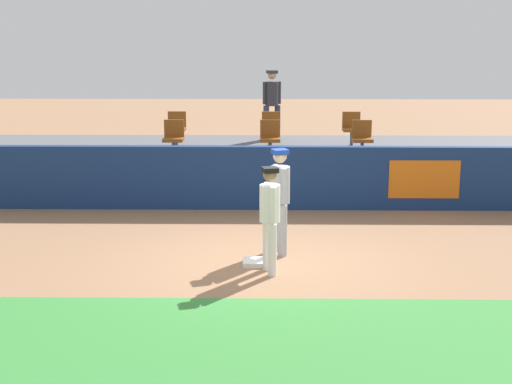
% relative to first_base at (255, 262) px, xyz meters
% --- Properties ---
extents(ground_plane, '(60.00, 60.00, 0.00)m').
position_rel_first_base_xyz_m(ground_plane, '(0.17, 0.15, -0.04)').
color(ground_plane, '#936B4C').
extents(grass_foreground_strip, '(18.00, 2.80, 0.01)m').
position_rel_first_base_xyz_m(grass_foreground_strip, '(0.17, -2.94, -0.04)').
color(grass_foreground_strip, '#388438').
rests_on(grass_foreground_strip, ground_plane).
extents(first_base, '(0.40, 0.40, 0.08)m').
position_rel_first_base_xyz_m(first_base, '(0.00, 0.00, 0.00)').
color(first_base, white).
rests_on(first_base, ground_plane).
extents(player_fielder_home, '(0.39, 0.56, 1.70)m').
position_rel_first_base_xyz_m(player_fielder_home, '(0.24, -0.38, 0.94)').
color(player_fielder_home, white).
rests_on(player_fielder_home, ground_plane).
extents(player_runner_visitor, '(0.44, 0.49, 1.81)m').
position_rel_first_base_xyz_m(player_runner_visitor, '(0.41, 0.64, 1.01)').
color(player_runner_visitor, '#9EA3AD').
rests_on(player_runner_visitor, ground_plane).
extents(field_wall, '(18.00, 0.26, 1.36)m').
position_rel_first_base_xyz_m(field_wall, '(0.19, 3.84, 0.64)').
color(field_wall, navy).
rests_on(field_wall, ground_plane).
extents(bleacher_platform, '(18.00, 4.80, 0.90)m').
position_rel_first_base_xyz_m(bleacher_platform, '(0.17, 6.41, 0.41)').
color(bleacher_platform, '#59595E').
rests_on(bleacher_platform, ground_plane).
extents(seat_front_center, '(0.46, 0.44, 0.84)m').
position_rel_first_base_xyz_m(seat_front_center, '(0.26, 5.28, 1.34)').
color(seat_front_center, '#4C4C51').
rests_on(seat_front_center, bleacher_platform).
extents(seat_back_center, '(0.45, 0.44, 0.84)m').
position_rel_first_base_xyz_m(seat_back_center, '(0.29, 7.08, 1.34)').
color(seat_back_center, '#4C4C51').
rests_on(seat_back_center, bleacher_platform).
extents(seat_back_right, '(0.46, 0.44, 0.84)m').
position_rel_first_base_xyz_m(seat_back_right, '(2.36, 7.08, 1.34)').
color(seat_back_right, '#4C4C51').
rests_on(seat_back_right, bleacher_platform).
extents(seat_back_left, '(0.47, 0.44, 0.84)m').
position_rel_first_base_xyz_m(seat_back_left, '(-2.13, 7.08, 1.34)').
color(seat_back_left, '#4C4C51').
rests_on(seat_back_left, bleacher_platform).
extents(seat_front_right, '(0.46, 0.44, 0.84)m').
position_rel_first_base_xyz_m(seat_front_right, '(2.39, 5.28, 1.34)').
color(seat_front_right, '#4C4C51').
rests_on(seat_front_right, bleacher_platform).
extents(seat_front_left, '(0.47, 0.44, 0.84)m').
position_rel_first_base_xyz_m(seat_front_left, '(-1.98, 5.28, 1.34)').
color(seat_front_left, '#4C4C51').
rests_on(seat_front_left, bleacher_platform).
extents(spectator_hooded, '(0.49, 0.45, 1.84)m').
position_rel_first_base_xyz_m(spectator_hooded, '(0.32, 8.05, 1.93)').
color(spectator_hooded, '#33384C').
rests_on(spectator_hooded, bleacher_platform).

